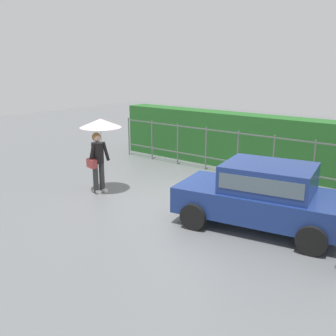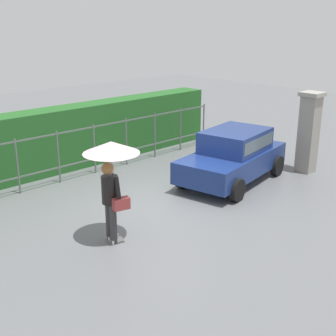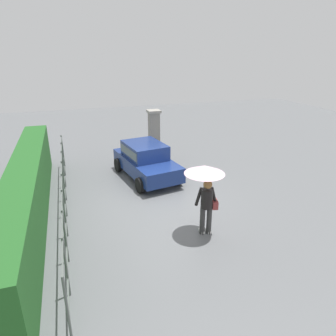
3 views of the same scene
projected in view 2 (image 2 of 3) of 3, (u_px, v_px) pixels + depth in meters
ground_plane at (175, 202)px, 11.48m from camera, size 40.00×40.00×0.00m
car at (233, 154)px, 12.74m from camera, size 3.94×2.36×1.48m
pedestrian at (111, 164)px, 9.00m from camera, size 1.15×1.15×2.12m
gate_pillar at (309, 132)px, 13.40m from camera, size 0.60×0.60×2.42m
fence_section at (94, 147)px, 13.39m from camera, size 9.79×0.05×1.50m
hedge_row at (75, 136)px, 14.06m from camera, size 10.74×0.90×1.90m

